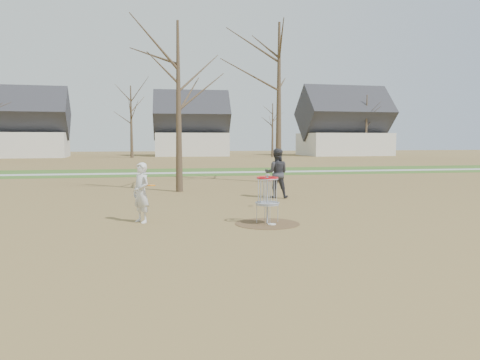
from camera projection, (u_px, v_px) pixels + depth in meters
The scene contains 11 objects.
ground at pixel (267, 224), 12.97m from camera, with size 160.00×160.00×0.00m, color brown.
green_band at pixel (199, 172), 33.56m from camera, with size 160.00×8.00×0.01m, color #2D5119.
footpath at pixel (200, 173), 32.58m from camera, with size 160.00×1.50×0.01m, color #9E9E99.
dirt_circle at pixel (267, 224), 12.97m from camera, with size 1.80×1.80×0.01m, color #47331E.
player_standing at pixel (141, 193), 13.10m from camera, with size 0.62×0.41×1.69m, color silver.
player_throwing at pixel (277, 173), 18.65m from camera, with size 0.96×0.75×1.97m, color #323237.
disc_grounded at pixel (272, 224), 12.80m from camera, with size 0.22×0.22×0.02m, color white.
discs_in_play at pixel (220, 182), 14.48m from camera, with size 4.19×2.55×0.17m.
disc_golf_basket at pixel (267, 191), 12.89m from camera, with size 0.64×0.64×1.35m.
bare_trees at pixel (203, 110), 47.91m from camera, with size 52.62×44.98×9.00m.
houses_row at pixel (209, 131), 64.96m from camera, with size 56.51×10.01×7.26m.
Camera 1 is at (-3.02, -12.48, 2.34)m, focal length 35.00 mm.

